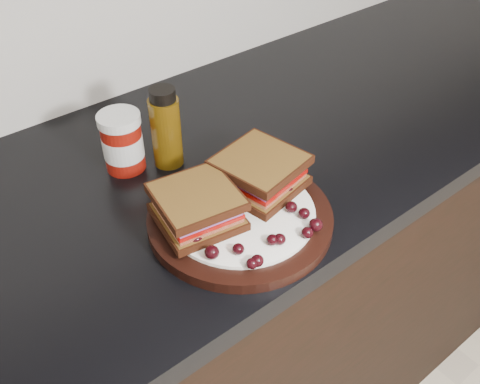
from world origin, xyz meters
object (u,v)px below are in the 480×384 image
object	(u,v)px
oil_bottle	(166,127)
condiment_jar	(122,142)
plate	(240,218)
sandwich_left	(197,207)

from	to	relation	value
oil_bottle	condiment_jar	bearing A→B (deg)	152.68
plate	sandwich_left	size ratio (longest dim) A/B	2.47
sandwich_left	oil_bottle	distance (m)	0.19
condiment_jar	oil_bottle	size ratio (longest dim) A/B	0.73
plate	condiment_jar	xyz separation A→B (m)	(-0.07, 0.23, 0.04)
condiment_jar	plate	bearing A→B (deg)	-74.09
sandwich_left	condiment_jar	world-z (taller)	condiment_jar
plate	condiment_jar	distance (m)	0.24
sandwich_left	condiment_jar	xyz separation A→B (m)	(-0.00, 0.21, 0.00)
condiment_jar	oil_bottle	distance (m)	0.08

